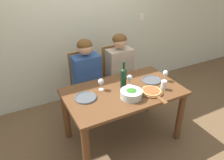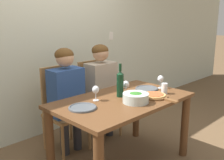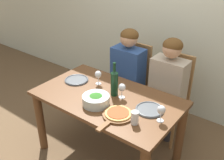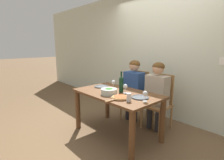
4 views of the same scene
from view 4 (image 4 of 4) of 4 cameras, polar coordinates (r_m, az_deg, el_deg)
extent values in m
plane|color=brown|center=(3.14, 1.51, -17.30)|extent=(40.00, 40.00, 0.00)
cube|color=beige|center=(3.78, 16.20, 8.58)|extent=(10.00, 0.05, 2.70)
cube|color=white|center=(3.32, 32.25, 5.22)|extent=(0.08, 0.01, 0.12)
cube|color=brown|center=(2.86, 1.58, -4.43)|extent=(1.42, 0.83, 0.04)
cylinder|color=brown|center=(3.27, -11.10, -9.49)|extent=(0.09, 0.09, 0.71)
cylinder|color=brown|center=(2.35, 6.54, -18.02)|extent=(0.09, 0.09, 0.71)
cylinder|color=brown|center=(3.66, -1.53, -6.98)|extent=(0.09, 0.09, 0.71)
cylinder|color=brown|center=(2.87, 16.13, -12.75)|extent=(0.09, 0.09, 0.71)
cube|color=#9E7042|center=(3.57, 7.24, -6.26)|extent=(0.42, 0.42, 0.04)
cube|color=#9E7042|center=(3.64, 9.34, -1.27)|extent=(0.38, 0.03, 0.54)
cylinder|color=#9E7042|center=(3.63, 2.86, -9.60)|extent=(0.04, 0.04, 0.41)
cylinder|color=#9E7042|center=(3.40, 7.50, -11.23)|extent=(0.04, 0.04, 0.41)
cylinder|color=#9E7042|center=(3.90, 6.84, -8.20)|extent=(0.04, 0.04, 0.41)
cylinder|color=#9E7042|center=(3.68, 11.38, -9.56)|extent=(0.04, 0.04, 0.41)
cube|color=#9E7042|center=(3.27, 14.42, -8.21)|extent=(0.42, 0.42, 0.04)
cube|color=#9E7042|center=(3.35, 16.51, -2.71)|extent=(0.38, 0.03, 0.54)
cylinder|color=#9E7042|center=(3.31, 9.57, -11.92)|extent=(0.04, 0.04, 0.41)
cylinder|color=#9E7042|center=(3.11, 15.23, -13.73)|extent=(0.04, 0.04, 0.41)
cylinder|color=#9E7042|center=(3.60, 13.38, -10.14)|extent=(0.04, 0.04, 0.41)
cylinder|color=#9E7042|center=(3.42, 18.74, -11.63)|extent=(0.04, 0.04, 0.41)
cylinder|color=#28282D|center=(3.64, 5.23, -9.31)|extent=(0.10, 0.10, 0.45)
cylinder|color=#28282D|center=(3.53, 7.42, -10.03)|extent=(0.10, 0.10, 0.45)
cube|color=navy|center=(3.48, 7.14, -1.81)|extent=(0.38, 0.22, 0.54)
cylinder|color=navy|center=(3.48, 1.93, -4.27)|extent=(0.07, 0.31, 0.14)
cylinder|color=navy|center=(3.21, 6.93, -5.66)|extent=(0.07, 0.31, 0.14)
sphere|color=tan|center=(3.41, 7.30, 4.58)|extent=(0.20, 0.20, 0.20)
ellipsoid|color=#563819|center=(3.42, 7.42, 5.17)|extent=(0.21, 0.21, 0.15)
cylinder|color=#28282D|center=(3.33, 12.15, -11.54)|extent=(0.10, 0.10, 0.45)
cylinder|color=#28282D|center=(3.24, 14.80, -12.34)|extent=(0.10, 0.10, 0.45)
cube|color=tan|center=(3.17, 14.48, -3.38)|extent=(0.38, 0.22, 0.54)
cylinder|color=tan|center=(3.13, 8.79, -6.16)|extent=(0.07, 0.31, 0.14)
cylinder|color=tan|center=(2.91, 14.97, -7.78)|extent=(0.07, 0.31, 0.14)
sphere|color=tan|center=(3.10, 14.83, 3.61)|extent=(0.20, 0.20, 0.20)
ellipsoid|color=#563819|center=(3.10, 14.97, 4.26)|extent=(0.21, 0.21, 0.15)
cylinder|color=black|center=(2.85, 3.03, -1.67)|extent=(0.07, 0.07, 0.24)
cone|color=black|center=(2.82, 3.06, 0.96)|extent=(0.07, 0.07, 0.03)
cylinder|color=black|center=(2.81, 3.07, 2.04)|extent=(0.03, 0.03, 0.08)
cylinder|color=silver|center=(2.73, -0.97, -3.82)|extent=(0.25, 0.25, 0.09)
ellipsoid|color=#2D6B23|center=(2.73, -0.97, -3.73)|extent=(0.21, 0.21, 0.10)
cylinder|color=#4C5156|center=(3.23, -3.49, -2.16)|extent=(0.26, 0.26, 0.01)
torus|color=#4C5156|center=(3.23, -3.49, -2.06)|extent=(0.25, 0.25, 0.02)
cylinder|color=#4C5156|center=(2.60, 9.16, -5.68)|extent=(0.26, 0.26, 0.01)
torus|color=#4C5156|center=(2.60, 9.17, -5.55)|extent=(0.25, 0.25, 0.02)
cylinder|color=brown|center=(2.54, 2.66, -5.85)|extent=(0.27, 0.27, 0.02)
cube|color=brown|center=(2.41, -0.85, -6.84)|extent=(0.04, 0.14, 0.02)
cylinder|color=tan|center=(2.54, 2.67, -5.53)|extent=(0.23, 0.23, 0.01)
cylinder|color=#AD4C28|center=(2.53, 2.67, -5.36)|extent=(0.19, 0.19, 0.01)
cylinder|color=silver|center=(3.11, 0.49, -2.72)|extent=(0.06, 0.06, 0.01)
cylinder|color=silver|center=(3.11, 0.49, -1.99)|extent=(0.01, 0.01, 0.07)
ellipsoid|color=silver|center=(3.09, 0.49, -0.75)|extent=(0.07, 0.07, 0.08)
ellipsoid|color=maroon|center=(3.09, 0.49, -0.97)|extent=(0.06, 0.06, 0.03)
cylinder|color=silver|center=(2.45, 10.69, -6.85)|extent=(0.06, 0.06, 0.01)
cylinder|color=silver|center=(2.44, 10.73, -5.95)|extent=(0.01, 0.01, 0.07)
ellipsoid|color=silver|center=(2.42, 10.79, -4.39)|extent=(0.07, 0.07, 0.08)
ellipsoid|color=maroon|center=(2.42, 10.78, -4.67)|extent=(0.06, 0.06, 0.03)
cylinder|color=silver|center=(2.82, 4.33, -4.26)|extent=(0.06, 0.06, 0.01)
cylinder|color=silver|center=(2.81, 4.34, -3.46)|extent=(0.01, 0.01, 0.07)
ellipsoid|color=silver|center=(2.79, 4.36, -2.10)|extent=(0.07, 0.07, 0.08)
ellipsoid|color=maroon|center=(2.79, 4.36, -2.34)|extent=(0.06, 0.06, 0.03)
cylinder|color=silver|center=(2.41, 5.50, -5.66)|extent=(0.07, 0.07, 0.12)
camera|label=1|loc=(3.21, -44.85, 19.46)|focal=35.00mm
camera|label=2|loc=(3.84, -40.01, 9.49)|focal=42.00mm
camera|label=3|loc=(0.88, -29.63, 51.42)|focal=42.00mm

